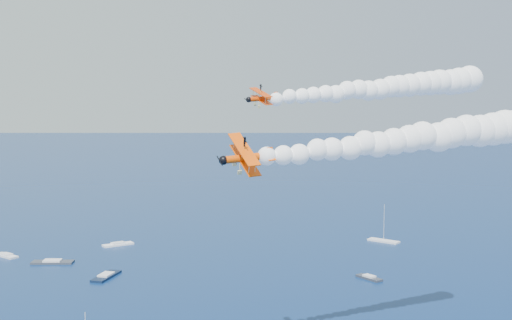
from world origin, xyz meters
name	(u,v)px	position (x,y,z in m)	size (l,w,h in m)	color
biplane_lead	(263,99)	(14.34, 40.57, 58.40)	(6.57, 7.37, 4.44)	#E13A04
biplane_trail	(247,158)	(-0.69, 10.97, 50.39)	(7.92, 8.89, 5.35)	#F84F05
smoke_trail_lead	(380,88)	(40.73, 41.32, 60.38)	(52.70, 7.24, 9.87)	white
smoke_trail_trail	(409,139)	(25.69, 9.92, 52.37)	(52.68, 7.78, 9.87)	white
spectator_boats	(98,298)	(-5.65, 115.08, 0.35)	(207.73, 160.56, 0.70)	silver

